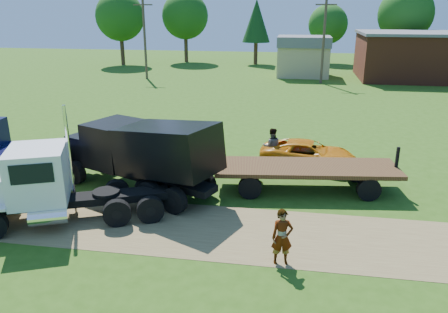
% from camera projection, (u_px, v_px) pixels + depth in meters
% --- Properties ---
extents(ground, '(140.00, 140.00, 0.00)m').
position_uv_depth(ground, '(197.00, 229.00, 16.38)').
color(ground, '#2A4F11').
rests_on(ground, ground).
extents(dirt_track, '(120.00, 4.20, 0.01)m').
position_uv_depth(dirt_track, '(197.00, 229.00, 16.38)').
color(dirt_track, brown).
rests_on(dirt_track, ground).
extents(white_semi_tractor, '(7.41, 4.86, 4.44)m').
position_uv_depth(white_semi_tractor, '(43.00, 185.00, 16.51)').
color(white_semi_tractor, black).
rests_on(white_semi_tractor, ground).
extents(black_dump_truck, '(8.02, 5.16, 3.46)m').
position_uv_depth(black_dump_truck, '(143.00, 151.00, 19.18)').
color(black_dump_truck, black).
rests_on(black_dump_truck, ground).
extents(orange_pickup, '(5.20, 2.88, 1.38)m').
position_uv_depth(orange_pickup, '(309.00, 154.00, 22.60)').
color(orange_pickup, orange).
rests_on(orange_pickup, ground).
extents(flatbed_trailer, '(8.39, 3.44, 2.09)m').
position_uv_depth(flatbed_trailer, '(306.00, 171.00, 19.67)').
color(flatbed_trailer, '#3E2113').
rests_on(flatbed_trailer, ground).
extents(spectator_a, '(0.77, 0.59, 1.90)m').
position_uv_depth(spectator_a, '(282.00, 237.00, 13.91)').
color(spectator_a, '#999999').
rests_on(spectator_a, ground).
extents(spectator_b, '(1.06, 0.88, 1.96)m').
position_uv_depth(spectator_b, '(272.00, 146.00, 22.92)').
color(spectator_b, '#999999').
rests_on(spectator_b, ground).
extents(brick_building, '(15.40, 10.40, 5.30)m').
position_uv_depth(brick_building, '(427.00, 56.00, 50.05)').
color(brick_building, brown).
rests_on(brick_building, ground).
extents(tan_shed, '(6.20, 5.40, 4.70)m').
position_uv_depth(tan_shed, '(303.00, 56.00, 52.31)').
color(tan_shed, tan).
rests_on(tan_shed, ground).
extents(utility_poles, '(42.20, 0.28, 9.00)m').
position_uv_depth(utility_poles, '(324.00, 39.00, 46.59)').
color(utility_poles, '#433126').
rests_on(utility_poles, ground).
extents(tree_row, '(55.57, 13.13, 11.36)m').
position_uv_depth(tree_row, '(309.00, 16.00, 60.32)').
color(tree_row, '#332015').
rests_on(tree_row, ground).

